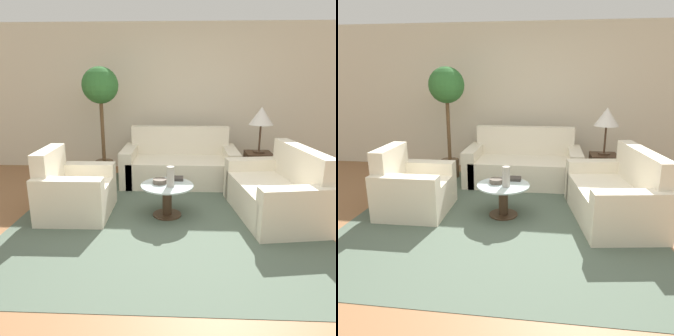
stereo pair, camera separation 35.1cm
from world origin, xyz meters
TOP-DOWN VIEW (x-y plane):
  - ground_plane at (0.00, 0.00)m, footprint 14.00×14.00m
  - wall_back at (0.00, 2.97)m, footprint 10.00×0.06m
  - rug at (-0.13, 0.68)m, footprint 3.63×3.61m
  - sofa_main at (0.01, 2.07)m, footprint 1.83×0.89m
  - armchair at (-1.32, 0.67)m, footprint 0.83×0.90m
  - loveseat at (1.26, 0.77)m, footprint 1.05×1.56m
  - coffee_table at (-0.13, 0.68)m, footprint 0.65×0.65m
  - side_table at (1.25, 1.93)m, footprint 0.40×0.40m
  - table_lamp at (1.25, 1.93)m, footprint 0.37×0.37m
  - potted_plant at (-1.27, 2.18)m, footprint 0.58×0.58m
  - vase at (-0.09, 0.61)m, footprint 0.09×0.09m
  - bowl at (-0.22, 0.72)m, footprint 0.17×0.17m
  - book_stack at (-0.01, 0.88)m, footprint 0.17×0.14m

SIDE VIEW (x-z plane):
  - ground_plane at x=0.00m, z-range 0.00..0.00m
  - rug at x=-0.13m, z-range 0.00..0.01m
  - coffee_table at x=-0.13m, z-range 0.06..0.47m
  - side_table at x=1.25m, z-range 0.00..0.54m
  - loveseat at x=1.26m, z-range -0.15..0.71m
  - armchair at x=-1.32m, z-range -0.14..0.70m
  - sofa_main at x=0.01m, z-range -0.16..0.72m
  - book_stack at x=-0.01m, z-range 0.41..0.45m
  - bowl at x=-0.22m, z-range 0.41..0.47m
  - vase at x=-0.09m, z-range 0.41..0.66m
  - table_lamp at x=1.25m, z-range 0.74..1.45m
  - wall_back at x=0.00m, z-range 0.00..2.60m
  - potted_plant at x=-1.27m, z-range 0.45..2.29m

